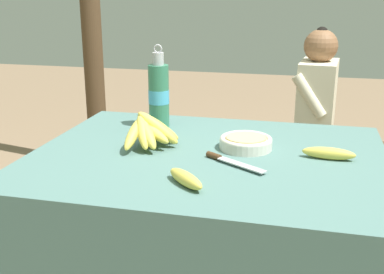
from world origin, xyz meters
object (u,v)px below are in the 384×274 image
Objects in this scene: seated_vendor at (308,109)px; water_bottle at (159,95)px; support_post_near at (90,11)px; banana_bunch_green at (193,126)px; knife at (227,160)px; wooden_bench at (262,150)px; loose_banana_front at (186,179)px; serving_bowl at (246,142)px; loose_banana_side at (329,153)px; banana_bunch_ripe at (150,128)px.

water_bottle is at bearing 64.96° from seated_vendor.
support_post_near reaches higher than water_bottle.
knife is at bearing -72.27° from banana_bunch_green.
water_bottle is 1.21m from wooden_bench.
knife is at bearing -89.80° from wooden_bench.
loose_banana_front is at bearing -77.31° from banana_bunch_green.
serving_bowl is 0.17m from knife.
wooden_bench is (-0.33, 1.27, -0.43)m from loose_banana_side.
serving_bowl is 2.07m from support_post_near.
support_post_near reaches higher than serving_bowl.
loose_banana_front is 0.08× the size of wooden_bench.
banana_bunch_ripe is 1.39m from wooden_bench.
support_post_near is (-1.30, 1.57, 0.37)m from serving_bowl.
banana_bunch_ripe is 0.34m from serving_bowl.
wooden_bench is 1.56× the size of seated_vendor.
loose_banana_side is 1.25m from seated_vendor.
loose_banana_front is 0.82× the size of loose_banana_side.
water_bottle is 0.63m from loose_banana_front.
loose_banana_front is (0.21, -0.32, -0.04)m from banana_bunch_ripe.
loose_banana_front reaches higher than wooden_bench.
loose_banana_front is at bearing -65.72° from water_bottle.
loose_banana_front is at bearing -56.57° from banana_bunch_ripe.
support_post_near is (-0.92, 1.37, 0.26)m from water_bottle.
seated_vendor is 1.64m from support_post_near.
water_bottle is 0.15× the size of support_post_near.
loose_banana_front is at bearing -92.83° from wooden_bench.
loose_banana_side is at bearing -58.94° from banana_bunch_green.
water_bottle is 1.90× the size of loose_banana_side.
serving_bowl reaches higher than knife.
seated_vendor is (0.34, 1.56, -0.15)m from loose_banana_front.
loose_banana_side is 0.10× the size of wooden_bench.
seated_vendor is (0.21, 1.19, -0.15)m from serving_bowl.
banana_bunch_ripe is at bearing 71.66° from seated_vendor.
wooden_bench is at bearing -0.50° from seated_vendor.
knife is (-0.04, -0.16, -0.01)m from serving_bowl.
serving_bowl is at bearing -50.40° from support_post_near.
seated_vendor reaches higher than loose_banana_front.
water_bottle reaches higher than banana_bunch_green.
water_bottle is at bearing 160.03° from loose_banana_side.
loose_banana_side is 2.29m from support_post_near.
banana_bunch_ripe is at bearing 123.43° from loose_banana_front.
loose_banana_side is at bearing -19.97° from water_bottle.
banana_bunch_green is at bearing 140.14° from knife.
loose_banana_side is 0.82× the size of knife.
banana_bunch_ripe is at bearing -83.48° from banana_bunch_green.
water_bottle reaches higher than serving_bowl.
wooden_bench is 1.53m from support_post_near.
loose_banana_front is at bearing 83.43° from seated_vendor.
water_bottle is 0.31× the size of seated_vendor.
serving_bowl is 0.11× the size of wooden_bench.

